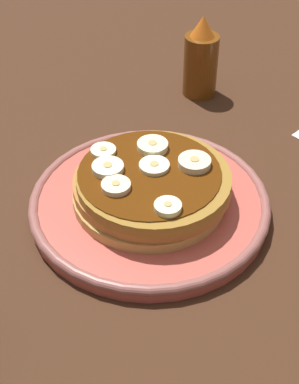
% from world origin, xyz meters
% --- Properties ---
extents(ground_plane, '(1.40, 1.40, 0.03)m').
position_xyz_m(ground_plane, '(0.00, 0.00, -0.01)').
color(ground_plane, '#422616').
extents(plate, '(0.26, 0.26, 0.02)m').
position_xyz_m(plate, '(0.00, 0.00, 0.01)').
color(plate, '#CC594C').
rests_on(plate, ground_plane).
extents(pancake_stack, '(0.17, 0.17, 0.04)m').
position_xyz_m(pancake_stack, '(0.00, 0.00, 0.04)').
color(pancake_stack, tan).
rests_on(pancake_stack, plate).
extents(banana_slice_0, '(0.03, 0.03, 0.01)m').
position_xyz_m(banana_slice_0, '(0.00, 0.01, 0.06)').
color(banana_slice_0, '#F2EDC5').
rests_on(banana_slice_0, pancake_stack).
extents(banana_slice_1, '(0.03, 0.03, 0.01)m').
position_xyz_m(banana_slice_1, '(-0.01, -0.04, 0.06)').
color(banana_slice_1, '#F9E2BB').
rests_on(banana_slice_1, pancake_stack).
extents(banana_slice_2, '(0.03, 0.03, 0.01)m').
position_xyz_m(banana_slice_2, '(-0.06, 0.00, 0.06)').
color(banana_slice_2, '#F1F1C1').
rests_on(banana_slice_2, pancake_stack).
extents(banana_slice_3, '(0.04, 0.04, 0.01)m').
position_xyz_m(banana_slice_3, '(0.03, 0.04, 0.06)').
color(banana_slice_3, beige).
rests_on(banana_slice_3, pancake_stack).
extents(banana_slice_4, '(0.03, 0.03, 0.01)m').
position_xyz_m(banana_slice_4, '(-0.02, 0.04, 0.06)').
color(banana_slice_4, '#F8F3BD').
rests_on(banana_slice_4, pancake_stack).
extents(banana_slice_5, '(0.03, 0.03, 0.01)m').
position_xyz_m(banana_slice_5, '(0.05, -0.04, 0.06)').
color(banana_slice_5, '#F0F2C2').
rests_on(banana_slice_5, pancake_stack).
extents(banana_slice_6, '(0.03, 0.03, 0.01)m').
position_xyz_m(banana_slice_6, '(-0.04, -0.02, 0.06)').
color(banana_slice_6, '#F2E9C6').
rests_on(banana_slice_6, pancake_stack).
extents(syrup_bottle, '(0.05, 0.05, 0.12)m').
position_xyz_m(syrup_bottle, '(-0.08, 0.25, 0.05)').
color(syrup_bottle, brown).
rests_on(syrup_bottle, ground_plane).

